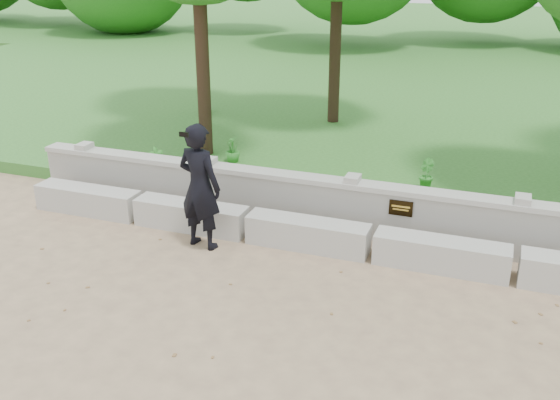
# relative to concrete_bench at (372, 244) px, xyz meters

# --- Properties ---
(ground) EXTENTS (80.00, 80.00, 0.00)m
(ground) POSITION_rel_concrete_bench_xyz_m (-0.00, -1.90, -0.22)
(ground) COLOR tan
(ground) RESTS_ON ground
(lawn) EXTENTS (40.00, 22.00, 0.25)m
(lawn) POSITION_rel_concrete_bench_xyz_m (-0.00, 12.10, -0.10)
(lawn) COLOR #2F6324
(lawn) RESTS_ON ground
(concrete_bench) EXTENTS (11.90, 0.45, 0.45)m
(concrete_bench) POSITION_rel_concrete_bench_xyz_m (0.00, 0.00, 0.00)
(concrete_bench) COLOR #AAA8A0
(concrete_bench) RESTS_ON ground
(parapet_wall) EXTENTS (12.50, 0.35, 0.90)m
(parapet_wall) POSITION_rel_concrete_bench_xyz_m (0.00, 0.70, 0.24)
(parapet_wall) COLOR #A09E97
(parapet_wall) RESTS_ON ground
(man_main) EXTENTS (0.79, 0.71, 1.95)m
(man_main) POSITION_rel_concrete_bench_xyz_m (-2.54, -0.50, 0.75)
(man_main) COLOR black
(man_main) RESTS_ON ground
(shrub_a) EXTENTS (0.33, 0.37, 0.59)m
(shrub_a) POSITION_rel_concrete_bench_xyz_m (-4.43, 1.40, 0.32)
(shrub_a) COLOR #32822C
(shrub_a) RESTS_ON lawn
(shrub_b) EXTENTS (0.36, 0.39, 0.57)m
(shrub_b) POSITION_rel_concrete_bench_xyz_m (0.41, 2.48, 0.31)
(shrub_b) COLOR #32822C
(shrub_b) RESTS_ON lawn
(shrub_d) EXTENTS (0.36, 0.38, 0.54)m
(shrub_d) POSITION_rel_concrete_bench_xyz_m (-3.47, 2.72, 0.30)
(shrub_d) COLOR #32822C
(shrub_d) RESTS_ON lawn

